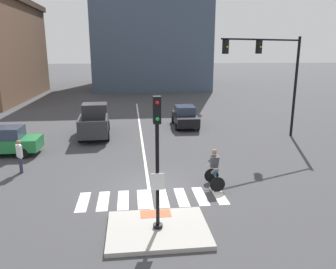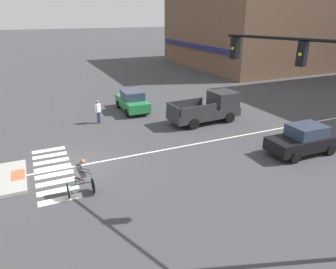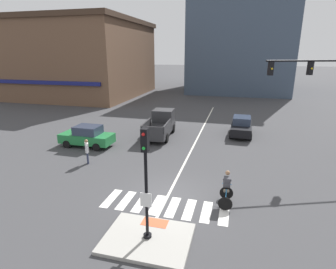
% 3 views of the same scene
% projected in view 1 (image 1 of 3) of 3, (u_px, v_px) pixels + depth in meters
% --- Properties ---
extents(ground_plane, '(300.00, 300.00, 0.00)m').
position_uv_depth(ground_plane, '(151.00, 188.00, 14.39)').
color(ground_plane, '#3D3D3F').
extents(traffic_island, '(3.36, 2.60, 0.15)m').
position_uv_depth(traffic_island, '(158.00, 229.00, 10.95)').
color(traffic_island, '#A3A099').
rests_on(traffic_island, ground).
extents(tactile_pad_front, '(1.10, 0.60, 0.01)m').
position_uv_depth(tactile_pad_front, '(156.00, 214.00, 11.84)').
color(tactile_pad_front, '#DB5B38').
rests_on(tactile_pad_front, traffic_island).
extents(signal_pole, '(0.44, 0.38, 4.39)m').
position_uv_depth(signal_pole, '(157.00, 152.00, 10.27)').
color(signal_pole, black).
rests_on(signal_pole, traffic_island).
extents(crosswalk_stripe_a, '(0.44, 1.80, 0.01)m').
position_uv_depth(crosswalk_stripe_a, '(83.00, 202.00, 13.10)').
color(crosswalk_stripe_a, silver).
rests_on(crosswalk_stripe_a, ground).
extents(crosswalk_stripe_b, '(0.44, 1.80, 0.01)m').
position_uv_depth(crosswalk_stripe_b, '(103.00, 201.00, 13.19)').
color(crosswalk_stripe_b, silver).
rests_on(crosswalk_stripe_b, ground).
extents(crosswalk_stripe_c, '(0.44, 1.80, 0.01)m').
position_uv_depth(crosswalk_stripe_c, '(123.00, 200.00, 13.28)').
color(crosswalk_stripe_c, silver).
rests_on(crosswalk_stripe_c, ground).
extents(crosswalk_stripe_d, '(0.44, 1.80, 0.01)m').
position_uv_depth(crosswalk_stripe_d, '(143.00, 199.00, 13.37)').
color(crosswalk_stripe_d, silver).
rests_on(crosswalk_stripe_d, ground).
extents(crosswalk_stripe_e, '(0.44, 1.80, 0.01)m').
position_uv_depth(crosswalk_stripe_e, '(162.00, 198.00, 13.46)').
color(crosswalk_stripe_e, silver).
rests_on(crosswalk_stripe_e, ground).
extents(crosswalk_stripe_f, '(0.44, 1.80, 0.01)m').
position_uv_depth(crosswalk_stripe_f, '(181.00, 197.00, 13.54)').
color(crosswalk_stripe_f, silver).
rests_on(crosswalk_stripe_f, ground).
extents(crosswalk_stripe_g, '(0.44, 1.80, 0.01)m').
position_uv_depth(crosswalk_stripe_g, '(200.00, 196.00, 13.63)').
color(crosswalk_stripe_g, silver).
rests_on(crosswalk_stripe_g, ground).
extents(crosswalk_stripe_h, '(0.44, 1.80, 0.01)m').
position_uv_depth(crosswalk_stripe_h, '(219.00, 195.00, 13.72)').
color(crosswalk_stripe_h, silver).
rests_on(crosswalk_stripe_h, ground).
extents(lane_centre_line, '(0.14, 28.00, 0.01)m').
position_uv_depth(lane_centre_line, '(141.00, 133.00, 24.01)').
color(lane_centre_line, silver).
rests_on(lane_centre_line, ground).
extents(traffic_light_mast, '(6.08, 2.51, 6.79)m').
position_uv_depth(traffic_light_mast, '(275.00, 68.00, 21.22)').
color(traffic_light_mast, black).
rests_on(traffic_light_mast, ground).
extents(building_corner_left, '(17.86, 21.61, 18.21)m').
position_uv_depth(building_corner_left, '(149.00, 31.00, 54.99)').
color(building_corner_left, '#3D4C60').
rests_on(building_corner_left, ground).
extents(car_green_cross_left, '(4.13, 1.90, 1.64)m').
position_uv_depth(car_green_cross_left, '(4.00, 141.00, 18.87)').
color(car_green_cross_left, '#237A3D').
rests_on(car_green_cross_left, ground).
extents(car_black_eastbound_far, '(1.91, 4.14, 1.64)m').
position_uv_depth(car_black_eastbound_far, '(185.00, 116.00, 26.03)').
color(car_black_eastbound_far, black).
rests_on(car_black_eastbound_far, ground).
extents(pickup_truck_charcoal_westbound_far, '(2.26, 5.19, 2.08)m').
position_uv_depth(pickup_truck_charcoal_westbound_far, '(95.00, 121.00, 23.45)').
color(pickup_truck_charcoal_westbound_far, '#2D2D30').
rests_on(pickup_truck_charcoal_westbound_far, ground).
extents(cyclist, '(0.66, 1.09, 1.68)m').
position_uv_depth(cyclist, '(214.00, 168.00, 14.42)').
color(cyclist, black).
rests_on(cyclist, ground).
extents(pedestrian_at_curb_left, '(0.38, 0.48, 1.67)m').
position_uv_depth(pedestrian_at_curb_left, '(20.00, 154.00, 16.03)').
color(pedestrian_at_curb_left, '#2D334C').
rests_on(pedestrian_at_curb_left, ground).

